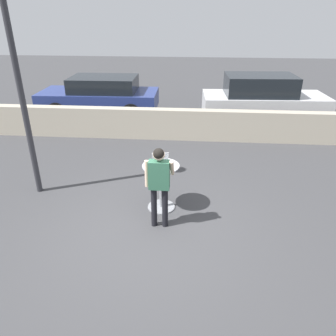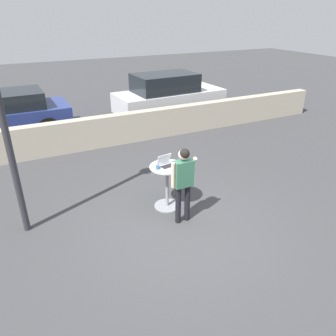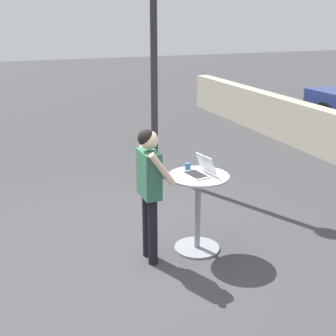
% 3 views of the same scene
% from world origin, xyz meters
% --- Properties ---
extents(ground_plane, '(50.00, 50.00, 0.00)m').
position_xyz_m(ground_plane, '(0.00, 0.00, 0.00)').
color(ground_plane, '#3D3D3F').
extents(pavement_kerb, '(16.56, 0.35, 0.95)m').
position_xyz_m(pavement_kerb, '(0.00, 4.92, 0.47)').
color(pavement_kerb, '#B2A893').
rests_on(pavement_kerb, ground_plane).
extents(cafe_table, '(0.73, 0.73, 0.96)m').
position_xyz_m(cafe_table, '(0.15, 0.87, 0.58)').
color(cafe_table, gray).
rests_on(cafe_table, ground_plane).
extents(laptop, '(0.37, 0.35, 0.23)m').
position_xyz_m(laptop, '(0.14, 0.89, 1.02)').
color(laptop, silver).
rests_on(laptop, cafe_table).
extents(coffee_mug, '(0.11, 0.07, 0.09)m').
position_xyz_m(coffee_mug, '(-0.08, 0.83, 1.01)').
color(coffee_mug, '#336084').
rests_on(coffee_mug, cafe_table).
extents(standing_person, '(0.51, 0.35, 1.59)m').
position_xyz_m(standing_person, '(0.19, 0.24, 0.99)').
color(standing_person, black).
rests_on(standing_person, ground_plane).
extents(parked_car_near_street, '(4.34, 2.02, 1.69)m').
position_xyz_m(parked_car_near_street, '(3.13, 6.82, 0.84)').
color(parked_car_near_street, silver).
rests_on(parked_car_near_street, ground_plane).
extents(parked_car_further_down, '(4.42, 2.02, 1.47)m').
position_xyz_m(parked_car_further_down, '(-2.81, 7.22, 0.77)').
color(parked_car_further_down, navy).
rests_on(parked_car_further_down, ground_plane).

